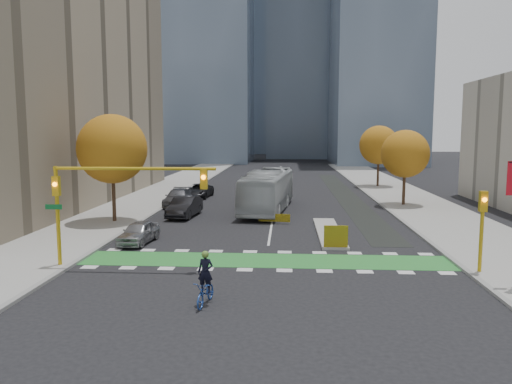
# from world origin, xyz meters

# --- Properties ---
(ground) EXTENTS (300.00, 300.00, 0.00)m
(ground) POSITION_xyz_m (0.00, 0.00, 0.00)
(ground) COLOR black
(ground) RESTS_ON ground
(sidewalk_west) EXTENTS (7.00, 120.00, 0.15)m
(sidewalk_west) POSITION_xyz_m (-13.50, 20.00, 0.07)
(sidewalk_west) COLOR gray
(sidewalk_west) RESTS_ON ground
(sidewalk_east) EXTENTS (7.00, 120.00, 0.15)m
(sidewalk_east) POSITION_xyz_m (13.50, 20.00, 0.07)
(sidewalk_east) COLOR gray
(sidewalk_east) RESTS_ON ground
(curb_west) EXTENTS (0.30, 120.00, 0.16)m
(curb_west) POSITION_xyz_m (-10.00, 20.00, 0.07)
(curb_west) COLOR gray
(curb_west) RESTS_ON ground
(curb_east) EXTENTS (0.30, 120.00, 0.16)m
(curb_east) POSITION_xyz_m (10.00, 20.00, 0.07)
(curb_east) COLOR gray
(curb_east) RESTS_ON ground
(bike_crossing) EXTENTS (20.00, 3.00, 0.01)m
(bike_crossing) POSITION_xyz_m (0.00, 1.50, 0.01)
(bike_crossing) COLOR #297E30
(bike_crossing) RESTS_ON ground
(centre_line) EXTENTS (0.15, 70.00, 0.01)m
(centre_line) POSITION_xyz_m (0.00, 40.00, 0.01)
(centre_line) COLOR silver
(centre_line) RESTS_ON ground
(bike_lane_paint) EXTENTS (2.50, 50.00, 0.01)m
(bike_lane_paint) POSITION_xyz_m (7.50, 30.00, 0.01)
(bike_lane_paint) COLOR black
(bike_lane_paint) RESTS_ON ground
(median_island) EXTENTS (1.60, 10.00, 0.16)m
(median_island) POSITION_xyz_m (4.00, 9.00, 0.08)
(median_island) COLOR gray
(median_island) RESTS_ON ground
(hazard_board) EXTENTS (1.40, 0.12, 1.30)m
(hazard_board) POSITION_xyz_m (4.00, 4.20, 0.80)
(hazard_board) COLOR yellow
(hazard_board) RESTS_ON median_island
(building_west) EXTENTS (16.00, 44.00, 25.00)m
(building_west) POSITION_xyz_m (-24.00, 22.00, 12.50)
(building_west) COLOR gray
(building_west) RESTS_ON ground
(tower_nw) EXTENTS (22.00, 22.00, 70.00)m
(tower_nw) POSITION_xyz_m (-18.00, 90.00, 35.00)
(tower_nw) COLOR #47566B
(tower_nw) RESTS_ON ground
(tower_ne) EXTENTS (18.00, 24.00, 60.00)m
(tower_ne) POSITION_xyz_m (20.00, 85.00, 30.00)
(tower_ne) COLOR #47566B
(tower_ne) RESTS_ON ground
(tower_far) EXTENTS (26.00, 26.00, 80.00)m
(tower_far) POSITION_xyz_m (-4.00, 140.00, 40.00)
(tower_far) COLOR #47566B
(tower_far) RESTS_ON ground
(tree_west) EXTENTS (5.20, 5.20, 8.22)m
(tree_west) POSITION_xyz_m (-12.00, 12.00, 5.62)
(tree_west) COLOR #332114
(tree_west) RESTS_ON ground
(tree_east_near) EXTENTS (4.40, 4.40, 7.08)m
(tree_east_near) POSITION_xyz_m (12.00, 22.00, 4.86)
(tree_east_near) COLOR #332114
(tree_east_near) RESTS_ON ground
(tree_east_far) EXTENTS (4.80, 4.80, 7.65)m
(tree_east_far) POSITION_xyz_m (12.50, 38.00, 5.24)
(tree_east_far) COLOR #332114
(tree_east_far) RESTS_ON ground
(traffic_signal_west) EXTENTS (8.53, 0.56, 5.20)m
(traffic_signal_west) POSITION_xyz_m (-7.93, -0.51, 4.03)
(traffic_signal_west) COLOR #BF9914
(traffic_signal_west) RESTS_ON ground
(traffic_signal_east) EXTENTS (0.35, 0.43, 4.10)m
(traffic_signal_east) POSITION_xyz_m (10.50, -0.51, 2.73)
(traffic_signal_east) COLOR #BF9914
(traffic_signal_east) RESTS_ON ground
(cyclist) EXTENTS (0.96, 2.00, 2.22)m
(cyclist) POSITION_xyz_m (-2.14, -5.55, 0.74)
(cyclist) COLOR navy
(cyclist) RESTS_ON ground
(bus) EXTENTS (4.50, 13.15, 3.59)m
(bus) POSITION_xyz_m (-0.54, 18.52, 1.80)
(bus) COLOR #AAB0B2
(bus) RESTS_ON ground
(parked_car_a) EXTENTS (2.04, 4.20, 1.38)m
(parked_car_a) POSITION_xyz_m (-8.10, 5.25, 0.69)
(parked_car_a) COLOR #939397
(parked_car_a) RESTS_ON ground
(parked_car_b) EXTENTS (2.25, 5.20, 1.67)m
(parked_car_b) POSITION_xyz_m (-7.18, 14.90, 0.83)
(parked_car_b) COLOR black
(parked_car_b) RESTS_ON ground
(parked_car_c) EXTENTS (2.27, 5.41, 1.56)m
(parked_car_c) POSITION_xyz_m (-9.00, 20.83, 0.78)
(parked_car_c) COLOR #515156
(parked_car_c) RESTS_ON ground
(parked_car_d) EXTENTS (2.75, 5.30, 1.43)m
(parked_car_d) POSITION_xyz_m (-8.15, 26.85, 0.71)
(parked_car_d) COLOR black
(parked_car_d) RESTS_ON ground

